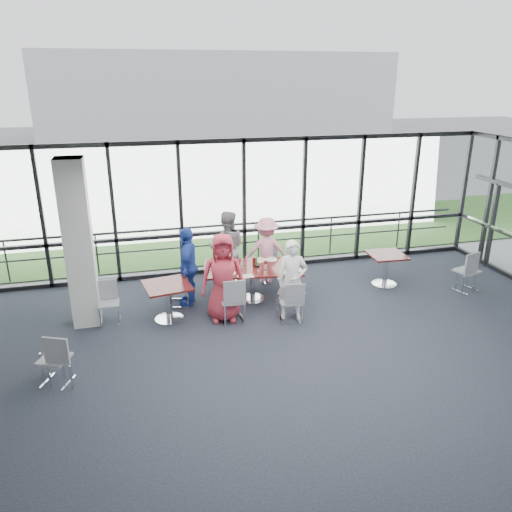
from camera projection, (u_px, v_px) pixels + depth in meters
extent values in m
cube|color=black|center=(316.00, 382.00, 7.87)|extent=(12.00, 10.00, 0.02)
cube|color=silver|center=(326.00, 181.00, 6.77)|extent=(12.00, 10.00, 0.04)
cube|color=white|center=(244.00, 206.00, 11.87)|extent=(12.00, 0.10, 3.20)
cube|color=black|center=(492.00, 225.00, 12.31)|extent=(0.12, 1.60, 2.10)
cube|color=silver|center=(79.00, 245.00, 9.21)|extent=(0.50, 0.50, 3.20)
cube|color=slate|center=(211.00, 217.00, 16.97)|extent=(80.00, 70.00, 0.02)
cube|color=#2F521E|center=(222.00, 234.00, 15.14)|extent=(80.00, 5.00, 0.01)
cube|color=silver|center=(215.00, 97.00, 36.90)|extent=(24.00, 10.00, 6.00)
cylinder|color=#2D2D33|center=(239.00, 243.00, 12.79)|extent=(12.00, 0.06, 0.06)
cube|color=#390D0C|center=(252.00, 268.00, 10.49)|extent=(2.17, 1.40, 0.04)
cylinder|color=silver|center=(253.00, 284.00, 10.62)|extent=(0.12, 0.12, 0.71)
cylinder|color=silver|center=(253.00, 299.00, 10.73)|extent=(0.56, 0.56, 0.03)
cube|color=#390D0C|center=(167.00, 286.00, 9.61)|extent=(0.98, 0.98, 0.04)
cylinder|color=silver|center=(168.00, 303.00, 9.73)|extent=(0.12, 0.12, 0.71)
cube|color=#390D0C|center=(387.00, 255.00, 11.24)|extent=(0.83, 0.83, 0.04)
cylinder|color=silver|center=(385.00, 270.00, 11.37)|extent=(0.12, 0.12, 0.71)
imported|color=#AE2C3C|center=(223.00, 278.00, 9.58)|extent=(0.93, 0.67, 1.76)
imported|color=silver|center=(292.00, 280.00, 9.67)|extent=(0.67, 0.56, 1.60)
imported|color=gray|center=(227.00, 248.00, 11.25)|extent=(0.93, 0.68, 1.73)
imported|color=pink|center=(266.00, 251.00, 11.38)|extent=(1.07, 0.67, 1.55)
imported|color=#2442A7|center=(188.00, 266.00, 10.30)|extent=(0.79, 1.09, 1.67)
cylinder|color=white|center=(229.00, 273.00, 10.12)|extent=(0.28, 0.28, 0.01)
cylinder|color=white|center=(286.00, 272.00, 10.19)|extent=(0.25, 0.25, 0.01)
cylinder|color=white|center=(228.00, 261.00, 10.82)|extent=(0.26, 0.26, 0.01)
cylinder|color=white|center=(271.00, 259.00, 10.88)|extent=(0.26, 0.26, 0.01)
cylinder|color=white|center=(213.00, 268.00, 10.43)|extent=(0.27, 0.27, 0.01)
cylinder|color=white|center=(241.00, 268.00, 10.22)|extent=(0.07, 0.07, 0.15)
cylinder|color=white|center=(266.00, 266.00, 10.30)|extent=(0.08, 0.08, 0.15)
cylinder|color=white|center=(254.00, 259.00, 10.72)|extent=(0.06, 0.06, 0.13)
cylinder|color=white|center=(219.00, 267.00, 10.27)|extent=(0.08, 0.08, 0.15)
cube|color=white|center=(246.00, 276.00, 9.99)|extent=(0.32, 0.23, 0.00)
cube|color=white|center=(295.00, 270.00, 10.31)|extent=(0.32, 0.24, 0.00)
cube|color=white|center=(260.00, 260.00, 10.86)|extent=(0.39, 0.38, 0.00)
cube|color=black|center=(257.00, 266.00, 10.47)|extent=(0.10, 0.07, 0.04)
cylinder|color=#AE0017|center=(254.00, 262.00, 10.53)|extent=(0.06, 0.06, 0.18)
cylinder|color=#14721D|center=(256.00, 262.00, 10.46)|extent=(0.05, 0.05, 0.20)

